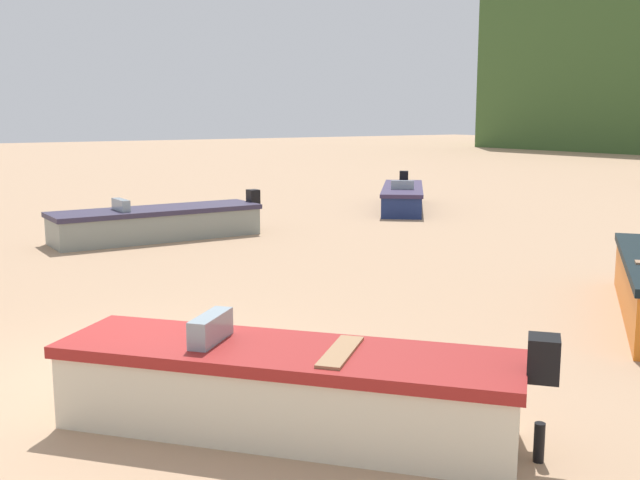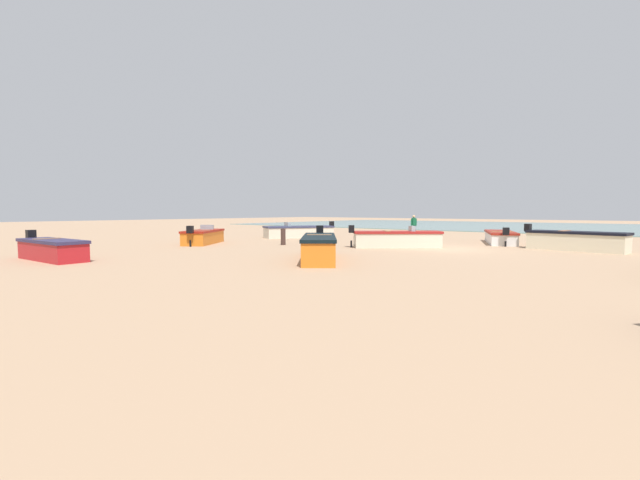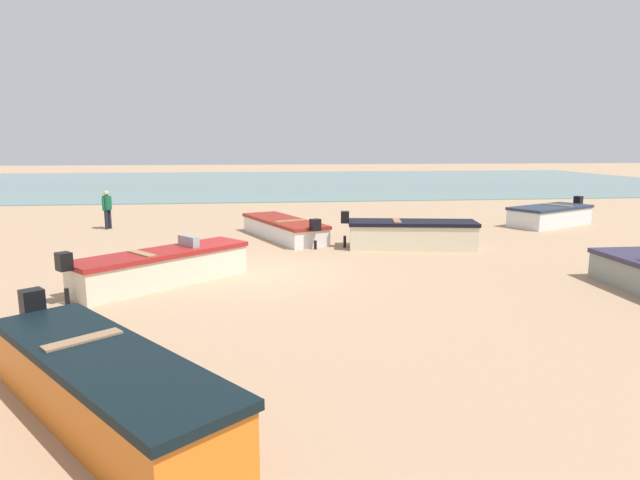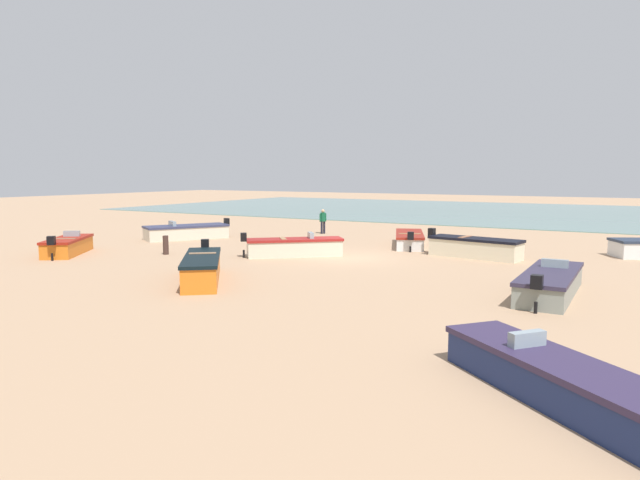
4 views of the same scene
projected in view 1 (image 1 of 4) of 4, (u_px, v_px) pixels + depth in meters
ground_plane at (120, 377)px, 9.05m from camera, size 160.00×160.00×0.00m
boat_grey_4 at (157, 223)px, 19.06m from camera, size 1.53×5.55×1.11m
boat_navy_6 at (403, 197)px, 25.15m from camera, size 4.89×4.39×1.07m
boat_cream_7 at (287, 389)px, 7.44m from camera, size 4.29×3.97×1.19m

